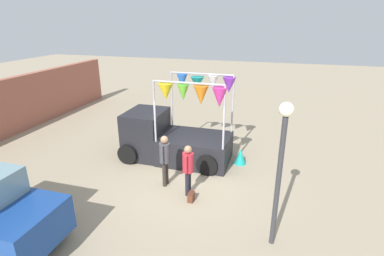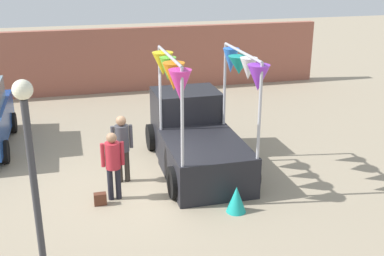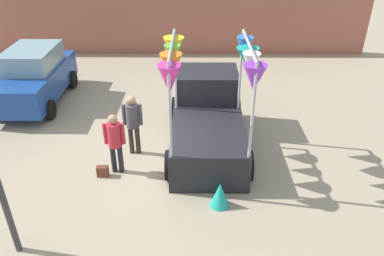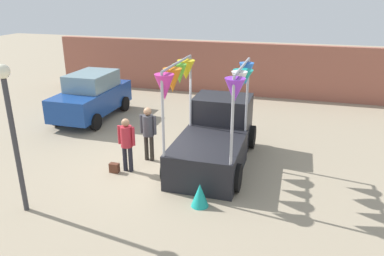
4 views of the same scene
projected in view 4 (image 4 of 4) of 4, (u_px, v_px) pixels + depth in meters
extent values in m
plane|color=gray|center=(159.00, 167.00, 11.27)|extent=(60.00, 60.00, 0.00)
cube|color=black|center=(208.00, 158.00, 10.69)|extent=(1.90, 2.60, 1.00)
cube|color=black|center=(222.00, 123.00, 12.35)|extent=(1.80, 1.40, 1.80)
cube|color=#8CB2C6|center=(223.00, 110.00, 12.19)|extent=(1.76, 1.37, 0.60)
cylinder|color=black|center=(197.00, 131.00, 13.09)|extent=(0.22, 0.76, 0.76)
cylinder|color=black|center=(252.00, 137.00, 12.60)|extent=(0.22, 0.76, 0.76)
cylinder|color=black|center=(168.00, 169.00, 10.34)|extent=(0.22, 0.76, 0.76)
cylinder|color=black|center=(236.00, 178.00, 9.85)|extent=(0.22, 0.76, 0.76)
cylinder|color=#A5A5AD|center=(190.00, 92.00, 11.46)|extent=(0.07, 0.07, 2.19)
cylinder|color=#A5A5AD|center=(247.00, 96.00, 11.01)|extent=(0.07, 0.07, 2.19)
cylinder|color=#A5A5AD|center=(163.00, 116.00, 9.26)|extent=(0.07, 0.07, 2.19)
cylinder|color=#A5A5AD|center=(232.00, 122.00, 8.81)|extent=(0.07, 0.07, 2.19)
cylinder|color=#A5A5AD|center=(178.00, 63.00, 9.98)|extent=(0.07, 2.44, 0.07)
cylinder|color=#A5A5AD|center=(242.00, 66.00, 9.52)|extent=(0.07, 2.44, 0.07)
cone|color=#D83399|center=(164.00, 87.00, 9.17)|extent=(0.65, 0.65, 0.65)
cone|color=purple|center=(235.00, 90.00, 8.71)|extent=(0.69, 0.69, 0.57)
cone|color=orange|center=(172.00, 80.00, 9.71)|extent=(0.59, 0.59, 0.63)
cone|color=white|center=(239.00, 82.00, 9.23)|extent=(0.49, 0.49, 0.51)
cone|color=#66CC33|center=(180.00, 74.00, 10.24)|extent=(0.53, 0.53, 0.55)
cone|color=teal|center=(243.00, 78.00, 9.80)|extent=(0.64, 0.64, 0.44)
cone|color=yellow|center=(186.00, 70.00, 10.80)|extent=(0.61, 0.61, 0.56)
cone|color=blue|center=(246.00, 74.00, 10.35)|extent=(0.58, 0.58, 0.62)
cube|color=navy|center=(92.00, 100.00, 15.37)|extent=(1.70, 4.00, 0.90)
cube|color=#72939E|center=(92.00, 81.00, 15.24)|extent=(1.50, 2.10, 0.66)
cylinder|color=black|center=(90.00, 101.00, 16.88)|extent=(0.18, 0.64, 0.64)
cylinder|color=black|center=(125.00, 104.00, 16.44)|extent=(0.18, 0.64, 0.64)
cylinder|color=black|center=(57.00, 118.00, 14.62)|extent=(0.18, 0.64, 0.64)
cylinder|color=black|center=(96.00, 122.00, 14.18)|extent=(0.18, 0.64, 0.64)
cylinder|color=black|center=(125.00, 158.00, 10.95)|extent=(0.13, 0.13, 0.78)
cylinder|color=black|center=(131.00, 159.00, 10.91)|extent=(0.13, 0.13, 0.78)
cylinder|color=#B22633|center=(126.00, 137.00, 10.69)|extent=(0.34, 0.34, 0.62)
sphere|color=#997051|center=(125.00, 123.00, 10.54)|extent=(0.23, 0.23, 0.23)
cylinder|color=#B22633|center=(119.00, 135.00, 10.73)|extent=(0.09, 0.09, 0.56)
cylinder|color=#B22633|center=(133.00, 136.00, 10.62)|extent=(0.09, 0.09, 0.56)
cylinder|color=#2D2823|center=(146.00, 148.00, 11.65)|extent=(0.13, 0.13, 0.82)
cylinder|color=#2D2823|center=(152.00, 148.00, 11.60)|extent=(0.13, 0.13, 0.82)
cylinder|color=#3F3F47|center=(148.00, 126.00, 11.37)|extent=(0.34, 0.34, 0.65)
sphere|color=#997051|center=(148.00, 112.00, 11.22)|extent=(0.25, 0.25, 0.25)
cylinder|color=#3F3F47|center=(141.00, 124.00, 11.42)|extent=(0.09, 0.09, 0.59)
cylinder|color=#3F3F47|center=(155.00, 125.00, 11.30)|extent=(0.09, 0.09, 0.59)
cube|color=#592D1E|center=(114.00, 168.00, 10.93)|extent=(0.28, 0.16, 0.28)
cylinder|color=#333338|center=(16.00, 148.00, 8.55)|extent=(0.12, 0.12, 3.24)
sphere|color=#F2EDCC|center=(2.00, 71.00, 7.93)|extent=(0.32, 0.32, 0.32)
cube|color=#9E5947|center=(221.00, 68.00, 18.92)|extent=(18.00, 0.36, 2.60)
cone|color=teal|center=(200.00, 195.00, 9.17)|extent=(0.54, 0.54, 0.60)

